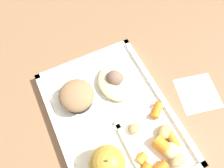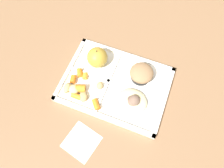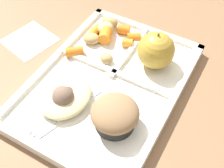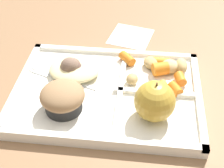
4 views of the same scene
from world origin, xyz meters
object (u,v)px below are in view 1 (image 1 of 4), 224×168
object	(u,v)px
plastic_fork	(105,74)
bran_muffin	(77,96)
green_apple	(107,164)
lunch_tray	(113,119)

from	to	relation	value
plastic_fork	bran_muffin	bearing A→B (deg)	112.63
green_apple	bran_muffin	bearing A→B (deg)	-0.00
green_apple	plastic_fork	world-z (taller)	green_apple
bran_muffin	plastic_fork	world-z (taller)	bran_muffin
bran_muffin	plastic_fork	distance (m)	0.10
lunch_tray	bran_muffin	distance (m)	0.10
lunch_tray	plastic_fork	world-z (taller)	lunch_tray
lunch_tray	green_apple	size ratio (longest dim) A/B	4.64
green_apple	bran_muffin	world-z (taller)	green_apple
lunch_tray	plastic_fork	xyz separation A→B (m)	(0.11, -0.03, 0.01)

